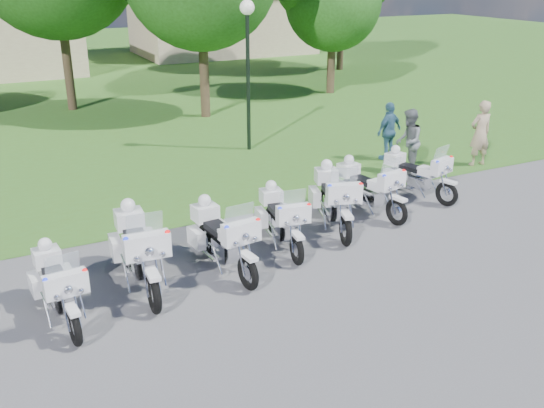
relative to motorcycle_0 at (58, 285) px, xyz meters
name	(u,v)px	position (x,y,z in m)	size (l,w,h in m)	color
ground	(282,275)	(3.96, -0.29, -0.60)	(100.00, 100.00, 0.00)	#57575C
grass_lawn	(62,71)	(3.96, 26.71, -0.60)	(100.00, 48.00, 0.01)	#3C6A21
motorcycle_0	(58,285)	(0.00, 0.00, 0.00)	(0.81, 2.15, 1.45)	black
motorcycle_1	(139,249)	(1.49, 0.54, 0.11)	(0.91, 2.54, 1.71)	black
motorcycle_2	(222,237)	(3.08, 0.47, 0.05)	(0.89, 2.33, 1.57)	black
motorcycle_3	(281,218)	(4.56, 0.88, 0.01)	(0.91, 2.19, 1.47)	black
motorcycle_4	(334,198)	(6.05, 1.25, 0.08)	(1.25, 2.35, 1.63)	black
motorcycle_5	(368,187)	(7.22, 1.61, 0.03)	(0.95, 2.25, 1.51)	black
motorcycle_6	(416,173)	(8.93, 1.96, 0.01)	(1.10, 2.12, 1.46)	black
lamp_post	(248,40)	(6.90, 7.68, 2.80)	(0.44, 0.44, 4.55)	black
building_east	(222,21)	(14.96, 29.71, 1.46)	(11.44, 7.28, 4.10)	tan
bystander_a	(480,134)	(12.21, 3.21, 0.35)	(0.70, 0.46, 1.91)	tan
bystander_b	(408,142)	(9.93, 3.59, 0.30)	(0.88, 0.68, 1.81)	slate
bystander_c	(389,131)	(10.21, 4.85, 0.26)	(1.02, 0.42, 1.74)	#386686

